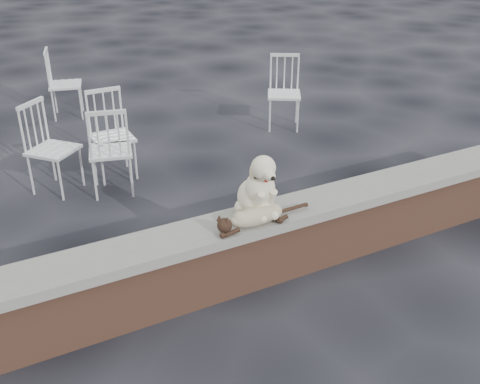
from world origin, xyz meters
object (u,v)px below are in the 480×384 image
dog (256,182)px  chair_a (53,148)px  chair_d (284,93)px  chair_e (65,83)px  cat (256,215)px  chair_c (110,149)px  chair_b (112,136)px

dog → chair_a: size_ratio=0.56×
chair_d → chair_e: bearing=174.3°
cat → chair_d: 3.57m
chair_d → chair_c: (-2.53, -0.77, 0.00)m
chair_d → chair_e: size_ratio=1.00×
chair_e → chair_c: bearing=-167.6°
cat → chair_c: size_ratio=1.00×
dog → chair_d: (1.97, 2.77, -0.37)m
chair_b → chair_c: size_ratio=1.00×
cat → chair_e: size_ratio=1.00×
cat → chair_d: chair_d is taller
dog → chair_c: size_ratio=0.56×
dog → chair_e: bearing=96.9°
chair_e → chair_a: bearing=179.5°
cat → chair_e: chair_e is taller
dog → chair_e: dog is taller
cat → chair_a: (-0.99, 2.44, -0.19)m
cat → chair_b: size_ratio=1.00×
chair_e → chair_b: bearing=-164.9°
dog → chair_a: bearing=116.3°
dog → chair_a: 2.55m
chair_e → chair_c: (-0.11, -2.54, 0.00)m
chair_d → chair_e: same height
chair_b → chair_c: 0.36m
chair_d → chair_e: 3.00m
chair_d → chair_a: bearing=-140.7°
dog → chair_b: dog is taller
dog → chair_c: 2.11m
cat → chair_e: (-0.38, 4.68, -0.19)m
cat → dog: bearing=63.1°
chair_d → chair_a: same height
chair_b → chair_e: (-0.01, 2.20, 0.00)m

